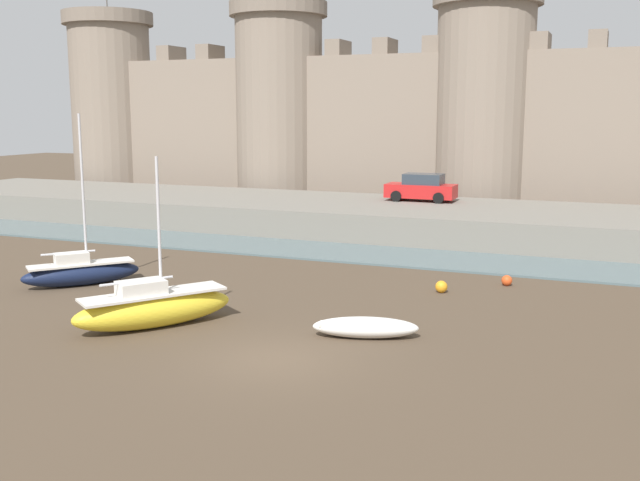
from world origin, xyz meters
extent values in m
plane|color=#4C3D2D|center=(0.00, 0.00, 0.00)|extent=(160.00, 160.00, 0.00)
cube|color=slate|center=(0.00, 15.59, 0.05)|extent=(80.00, 4.50, 0.10)
cube|color=slate|center=(0.00, 22.84, 0.81)|extent=(71.81, 10.00, 1.62)
cube|color=gray|center=(0.00, 32.34, 5.33)|extent=(59.81, 2.80, 10.67)
cylinder|color=gray|center=(-29.91, 32.34, 6.79)|extent=(6.31, 6.31, 13.59)
cylinder|color=#796B5D|center=(-29.91, 32.34, 14.09)|extent=(7.07, 7.07, 1.00)
cylinder|color=gray|center=(-14.95, 32.34, 6.79)|extent=(6.31, 6.31, 13.59)
cylinder|color=#796B5D|center=(-14.95, 32.34, 14.09)|extent=(7.07, 7.07, 1.00)
cylinder|color=gray|center=(0.00, 32.34, 6.79)|extent=(6.31, 6.31, 13.59)
cube|color=gray|center=(-24.07, 32.34, 11.22)|extent=(1.10, 2.52, 1.10)
cube|color=gray|center=(-20.64, 32.34, 11.22)|extent=(1.10, 2.52, 1.10)
cube|color=gray|center=(-10.32, 32.34, 11.22)|extent=(1.10, 2.52, 1.10)
cube|color=gray|center=(-6.88, 32.34, 11.22)|extent=(1.10, 2.52, 1.10)
cube|color=gray|center=(-3.44, 32.34, 11.22)|extent=(1.10, 2.52, 1.10)
cube|color=gray|center=(3.44, 32.34, 11.22)|extent=(1.10, 2.52, 1.10)
cube|color=gray|center=(6.88, 32.34, 11.22)|extent=(1.10, 2.52, 1.10)
ellipsoid|color=silver|center=(1.72, 2.95, 0.32)|extent=(3.44, 1.96, 0.64)
ellipsoid|color=white|center=(1.72, 2.95, 0.38)|extent=(2.81, 1.57, 0.35)
cube|color=beige|center=(1.96, 3.02, 0.42)|extent=(0.45, 0.89, 0.06)
cube|color=beige|center=(0.50, 2.56, 0.40)|extent=(0.44, 0.62, 0.08)
ellipsoid|color=yellow|center=(-5.00, 1.45, 0.57)|extent=(4.20, 5.12, 1.14)
cube|color=silver|center=(-5.00, 1.45, 1.10)|extent=(3.66, 4.48, 0.08)
cube|color=silver|center=(-5.23, 1.13, 1.36)|extent=(1.59, 1.73, 0.44)
cylinder|color=silver|center=(-4.84, 1.67, 3.33)|extent=(0.10, 0.10, 4.38)
cylinder|color=silver|center=(-5.30, 1.02, 1.59)|extent=(1.45, 1.99, 0.08)
ellipsoid|color=#141E3D|center=(-11.11, 5.33, 0.46)|extent=(3.81, 4.26, 0.91)
cube|color=silver|center=(-11.11, 5.33, 0.87)|extent=(3.33, 3.73, 0.08)
cube|color=silver|center=(-11.33, 5.06, 1.13)|extent=(1.38, 1.46, 0.44)
cylinder|color=silver|center=(-10.96, 5.50, 3.87)|extent=(0.10, 0.10, 5.91)
cylinder|color=silver|center=(-11.41, 4.97, 1.36)|extent=(1.39, 1.65, 0.08)
sphere|color=#E04C1E|center=(4.77, 11.64, 0.22)|extent=(0.43, 0.43, 0.43)
sphere|color=orange|center=(2.60, 9.51, 0.23)|extent=(0.47, 0.47, 0.47)
cube|color=red|center=(-2.26, 24.99, 2.22)|extent=(4.10, 1.70, 0.80)
cube|color=#2D3842|center=(-2.11, 24.98, 2.92)|extent=(2.26, 1.50, 0.64)
cylinder|color=black|center=(-3.53, 24.14, 1.94)|extent=(0.64, 0.18, 0.64)
cylinder|color=black|center=(-3.53, 25.84, 1.94)|extent=(0.64, 0.18, 0.64)
cylinder|color=black|center=(-0.98, 24.13, 1.94)|extent=(0.64, 0.18, 0.64)
cylinder|color=black|center=(-0.98, 25.83, 1.94)|extent=(0.64, 0.18, 0.64)
camera|label=1|loc=(8.80, -18.28, 6.95)|focal=42.00mm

